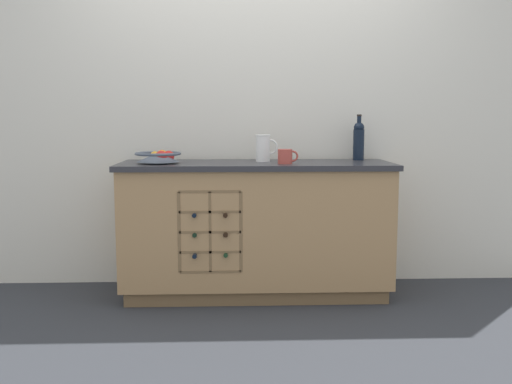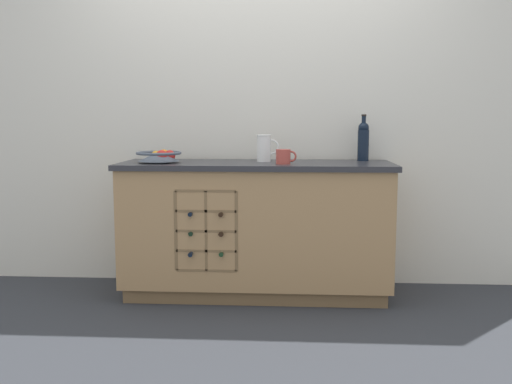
{
  "view_description": "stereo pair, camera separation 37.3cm",
  "coord_description": "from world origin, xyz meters",
  "px_view_note": "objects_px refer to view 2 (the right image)",
  "views": [
    {
      "loc": [
        -0.14,
        -3.7,
        1.16
      ],
      "look_at": [
        0.0,
        0.0,
        0.69
      ],
      "focal_mm": 40.0,
      "sensor_mm": 36.0,
      "label": 1
    },
    {
      "loc": [
        0.23,
        -3.7,
        1.16
      ],
      "look_at": [
        0.0,
        0.0,
        0.69
      ],
      "focal_mm": 40.0,
      "sensor_mm": 36.0,
      "label": 2
    }
  ],
  "objects_px": {
    "fruit_bowl": "(160,156)",
    "white_pitcher": "(264,148)",
    "standing_wine_bottle": "(363,140)",
    "ceramic_mug": "(284,157)"
  },
  "relations": [
    {
      "from": "white_pitcher",
      "to": "fruit_bowl",
      "type": "bearing_deg",
      "value": -168.99
    },
    {
      "from": "white_pitcher",
      "to": "standing_wine_bottle",
      "type": "relative_size",
      "value": 0.57
    },
    {
      "from": "fruit_bowl",
      "to": "white_pitcher",
      "type": "bearing_deg",
      "value": 11.01
    },
    {
      "from": "fruit_bowl",
      "to": "ceramic_mug",
      "type": "height_order",
      "value": "ceramic_mug"
    },
    {
      "from": "fruit_bowl",
      "to": "white_pitcher",
      "type": "xyz_separation_m",
      "value": [
        0.67,
        0.13,
        0.05
      ]
    },
    {
      "from": "white_pitcher",
      "to": "ceramic_mug",
      "type": "distance_m",
      "value": 0.24
    },
    {
      "from": "fruit_bowl",
      "to": "ceramic_mug",
      "type": "distance_m",
      "value": 0.81
    },
    {
      "from": "ceramic_mug",
      "to": "standing_wine_bottle",
      "type": "height_order",
      "value": "standing_wine_bottle"
    },
    {
      "from": "fruit_bowl",
      "to": "standing_wine_bottle",
      "type": "relative_size",
      "value": 0.94
    },
    {
      "from": "fruit_bowl",
      "to": "standing_wine_bottle",
      "type": "distance_m",
      "value": 1.36
    }
  ]
}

